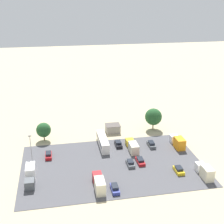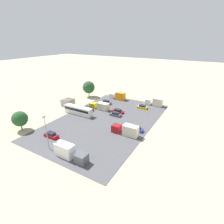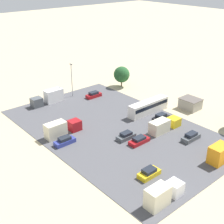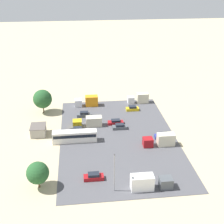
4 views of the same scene
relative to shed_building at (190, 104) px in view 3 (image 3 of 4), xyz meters
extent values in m
plane|color=tan|center=(4.30, 11.49, -1.36)|extent=(400.00, 400.00, 0.00)
cube|color=#4C4C51|center=(4.30, 21.92, -1.32)|extent=(50.81, 31.59, 0.08)
cube|color=#9E998E|center=(0.00, 0.00, -0.07)|extent=(4.77, 3.97, 2.59)
cube|color=#59514C|center=(0.00, 0.00, 1.29)|extent=(5.01, 4.21, 0.12)
cube|color=silver|center=(5.16, 10.11, 0.29)|extent=(2.40, 11.80, 3.15)
cube|color=black|center=(5.16, 10.11, 0.86)|extent=(2.44, 11.33, 0.88)
cube|color=gold|center=(-12.74, 28.94, -0.85)|extent=(1.98, 4.17, 0.87)
cube|color=#1E232D|center=(-12.74, 28.94, -0.09)|extent=(1.67, 2.34, 0.64)
cube|color=#4C5156|center=(-0.64, 23.07, -0.85)|extent=(1.88, 4.23, 0.86)
cube|color=#1E232D|center=(-0.64, 23.07, -0.10)|extent=(1.58, 2.37, 0.63)
cube|color=maroon|center=(22.08, 14.13, -0.83)|extent=(1.84, 4.46, 0.91)
cube|color=#1E232D|center=(22.08, 14.13, -0.04)|extent=(1.54, 2.50, 0.67)
cube|color=navy|center=(5.98, 34.08, -0.82)|extent=(1.79, 4.45, 0.92)
cube|color=#1E232D|center=(5.98, 34.08, -0.02)|extent=(1.51, 2.49, 0.68)
cube|color=maroon|center=(-3.76, 22.29, -0.88)|extent=(1.91, 4.63, 0.82)
cube|color=#1E232D|center=(-3.76, 22.29, -0.17)|extent=(1.60, 2.59, 0.60)
cube|color=#4C5156|center=(-9.92, 13.12, -0.81)|extent=(1.82, 4.56, 0.94)
cube|color=#1E232D|center=(-9.92, 13.12, 0.00)|extent=(1.53, 2.55, 0.69)
cube|color=black|center=(0.31, 10.92, -0.81)|extent=(1.94, 4.27, 0.95)
cube|color=#1E232D|center=(0.31, 10.92, 0.01)|extent=(1.63, 2.39, 0.70)
cube|color=gold|center=(-3.44, 10.88, -0.29)|extent=(2.47, 2.60, 1.98)
cube|color=beige|center=(-3.44, 15.80, 0.13)|extent=(2.47, 4.63, 2.83)
cube|color=orange|center=(-18.13, 15.93, 0.42)|extent=(2.58, 4.17, 3.41)
cube|color=maroon|center=(9.65, 29.09, -0.13)|extent=(2.36, 2.55, 2.31)
cube|color=beige|center=(9.65, 33.90, 0.36)|extent=(2.36, 4.53, 3.30)
cube|color=silver|center=(-18.65, 29.40, -0.10)|extent=(2.34, 2.17, 2.36)
cube|color=beige|center=(-18.65, 33.50, 0.40)|extent=(2.34, 3.86, 3.38)
cube|color=#4C5156|center=(26.60, 29.23, -0.09)|extent=(2.38, 2.72, 2.40)
cube|color=white|center=(26.60, 24.09, 0.43)|extent=(2.38, 4.84, 3.42)
cylinder|color=brown|center=(23.47, 2.36, -0.37)|extent=(0.36, 0.36, 1.99)
sphere|color=#235128|center=(23.47, 2.36, 2.43)|extent=(4.80, 4.80, 4.80)
cylinder|color=gray|center=(26.49, 18.18, 3.25)|extent=(0.20, 0.20, 9.07)
cube|color=#4C4C51|center=(26.49, 18.18, 7.96)|extent=(0.90, 0.28, 0.20)
camera|label=1|loc=(18.60, 97.53, 44.62)|focal=50.00mm
camera|label=2|loc=(51.42, 51.89, 25.63)|focal=28.00mm
camera|label=3|loc=(-42.13, 62.81, 31.88)|focal=50.00mm
camera|label=4|loc=(78.41, 11.74, 41.93)|focal=50.00mm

